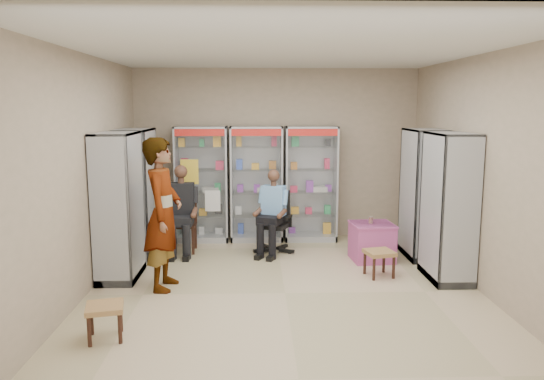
{
  "coord_description": "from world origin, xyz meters",
  "views": [
    {
      "loc": [
        -0.37,
        -6.42,
        2.35
      ],
      "look_at": [
        -0.14,
        0.7,
        1.22
      ],
      "focal_mm": 35.0,
      "sensor_mm": 36.0,
      "label": 1
    }
  ],
  "objects_px": {
    "wooden_chair": "(183,223)",
    "office_chair": "(274,222)",
    "cabinet_left_near": "(119,206)",
    "seated_shopkeeper": "(274,214)",
    "cabinet_right_far": "(423,194)",
    "cabinet_back_right": "(311,184)",
    "pink_trunk": "(372,242)",
    "standing_man": "(163,214)",
    "woven_stool_a": "(379,263)",
    "cabinet_back_mid": "(257,184)",
    "cabinet_back_left": "(202,184)",
    "woven_stool_b": "(105,322)",
    "cabinet_right_near": "(449,207)",
    "cabinet_left_far": "(136,193)"
  },
  "relations": [
    {
      "from": "wooden_chair",
      "to": "office_chair",
      "type": "bearing_deg",
      "value": -3.21
    },
    {
      "from": "cabinet_left_near",
      "to": "seated_shopkeeper",
      "type": "distance_m",
      "value": 2.48
    },
    {
      "from": "cabinet_right_far",
      "to": "office_chair",
      "type": "relative_size",
      "value": 2.0
    },
    {
      "from": "cabinet_back_right",
      "to": "pink_trunk",
      "type": "height_order",
      "value": "cabinet_back_right"
    },
    {
      "from": "cabinet_right_far",
      "to": "standing_man",
      "type": "xyz_separation_m",
      "value": [
        -3.78,
        -1.34,
        -0.02
      ]
    },
    {
      "from": "seated_shopkeeper",
      "to": "woven_stool_a",
      "type": "relative_size",
      "value": 3.46
    },
    {
      "from": "cabinet_back_mid",
      "to": "woven_stool_a",
      "type": "distance_m",
      "value": 2.82
    },
    {
      "from": "cabinet_back_mid",
      "to": "seated_shopkeeper",
      "type": "distance_m",
      "value": 0.98
    },
    {
      "from": "cabinet_back_left",
      "to": "wooden_chair",
      "type": "height_order",
      "value": "cabinet_back_left"
    },
    {
      "from": "cabinet_back_left",
      "to": "wooden_chair",
      "type": "xyz_separation_m",
      "value": [
        -0.25,
        -0.73,
        -0.53
      ]
    },
    {
      "from": "wooden_chair",
      "to": "pink_trunk",
      "type": "relative_size",
      "value": 1.57
    },
    {
      "from": "office_chair",
      "to": "seated_shopkeeper",
      "type": "height_order",
      "value": "seated_shopkeeper"
    },
    {
      "from": "cabinet_back_left",
      "to": "standing_man",
      "type": "bearing_deg",
      "value": -95.87
    },
    {
      "from": "office_chair",
      "to": "woven_stool_a",
      "type": "relative_size",
      "value": 2.72
    },
    {
      "from": "cabinet_back_left",
      "to": "cabinet_right_far",
      "type": "relative_size",
      "value": 1.0
    },
    {
      "from": "seated_shopkeeper",
      "to": "woven_stool_b",
      "type": "xyz_separation_m",
      "value": [
        -1.82,
        -3.14,
        -0.45
      ]
    },
    {
      "from": "cabinet_right_far",
      "to": "seated_shopkeeper",
      "type": "relative_size",
      "value": 1.57
    },
    {
      "from": "woven_stool_b",
      "to": "standing_man",
      "type": "relative_size",
      "value": 0.19
    },
    {
      "from": "wooden_chair",
      "to": "standing_man",
      "type": "height_order",
      "value": "standing_man"
    },
    {
      "from": "cabinet_back_mid",
      "to": "pink_trunk",
      "type": "distance_m",
      "value": 2.31
    },
    {
      "from": "wooden_chair",
      "to": "cabinet_right_near",
      "type": "bearing_deg",
      "value": -21.64
    },
    {
      "from": "cabinet_back_left",
      "to": "seated_shopkeeper",
      "type": "xyz_separation_m",
      "value": [
        1.22,
        -0.86,
        -0.36
      ]
    },
    {
      "from": "cabinet_left_far",
      "to": "seated_shopkeeper",
      "type": "xyz_separation_m",
      "value": [
        2.15,
        0.07,
        -0.36
      ]
    },
    {
      "from": "wooden_chair",
      "to": "woven_stool_b",
      "type": "relative_size",
      "value": 2.58
    },
    {
      "from": "wooden_chair",
      "to": "cabinet_back_left",
      "type": "bearing_deg",
      "value": 71.1
    },
    {
      "from": "cabinet_left_near",
      "to": "standing_man",
      "type": "distance_m",
      "value": 0.81
    },
    {
      "from": "cabinet_left_far",
      "to": "cabinet_left_near",
      "type": "xyz_separation_m",
      "value": [
        0.0,
        -1.1,
        0.0
      ]
    },
    {
      "from": "cabinet_right_near",
      "to": "office_chair",
      "type": "bearing_deg",
      "value": 58.42
    },
    {
      "from": "cabinet_left_far",
      "to": "wooden_chair",
      "type": "bearing_deg",
      "value": 106.39
    },
    {
      "from": "cabinet_back_mid",
      "to": "seated_shopkeeper",
      "type": "height_order",
      "value": "cabinet_back_mid"
    },
    {
      "from": "wooden_chair",
      "to": "cabinet_back_mid",
      "type": "bearing_deg",
      "value": 31.31
    },
    {
      "from": "cabinet_left_far",
      "to": "cabinet_left_near",
      "type": "height_order",
      "value": "same"
    },
    {
      "from": "cabinet_back_mid",
      "to": "woven_stool_b",
      "type": "bearing_deg",
      "value": -111.15
    },
    {
      "from": "cabinet_back_left",
      "to": "cabinet_right_far",
      "type": "bearing_deg",
      "value": -17.75
    },
    {
      "from": "woven_stool_b",
      "to": "cabinet_right_near",
      "type": "bearing_deg",
      "value": 23.27
    },
    {
      "from": "office_chair",
      "to": "cabinet_back_left",
      "type": "bearing_deg",
      "value": 168.82
    },
    {
      "from": "cabinet_right_far",
      "to": "cabinet_left_near",
      "type": "height_order",
      "value": "same"
    },
    {
      "from": "woven_stool_b",
      "to": "cabinet_left_far",
      "type": "bearing_deg",
      "value": 96.12
    },
    {
      "from": "woven_stool_b",
      "to": "cabinet_left_near",
      "type": "bearing_deg",
      "value": 99.48
    },
    {
      "from": "cabinet_back_right",
      "to": "cabinet_right_near",
      "type": "bearing_deg",
      "value": -53.84
    },
    {
      "from": "cabinet_back_right",
      "to": "cabinet_left_near",
      "type": "xyz_separation_m",
      "value": [
        -2.83,
        -2.03,
        0.0
      ]
    },
    {
      "from": "woven_stool_a",
      "to": "cabinet_back_right",
      "type": "bearing_deg",
      "value": 109.56
    },
    {
      "from": "cabinet_left_near",
      "to": "cabinet_back_left",
      "type": "bearing_deg",
      "value": 155.39
    },
    {
      "from": "cabinet_right_far",
      "to": "cabinet_left_far",
      "type": "distance_m",
      "value": 4.46
    },
    {
      "from": "wooden_chair",
      "to": "seated_shopkeeper",
      "type": "xyz_separation_m",
      "value": [
        1.47,
        -0.13,
        0.17
      ]
    },
    {
      "from": "woven_stool_a",
      "to": "cabinet_right_far",
      "type": "bearing_deg",
      "value": 47.48
    },
    {
      "from": "cabinet_back_mid",
      "to": "woven_stool_b",
      "type": "height_order",
      "value": "cabinet_back_mid"
    },
    {
      "from": "cabinet_left_far",
      "to": "cabinet_right_far",
      "type": "bearing_deg",
      "value": 87.43
    },
    {
      "from": "cabinet_back_right",
      "to": "woven_stool_a",
      "type": "bearing_deg",
      "value": -70.44
    },
    {
      "from": "seated_shopkeeper",
      "to": "pink_trunk",
      "type": "distance_m",
      "value": 1.59
    }
  ]
}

